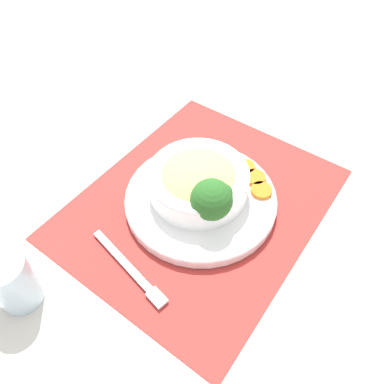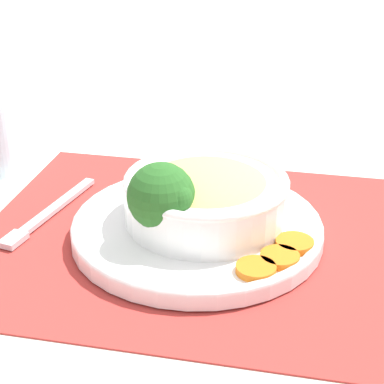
{
  "view_description": "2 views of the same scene",
  "coord_description": "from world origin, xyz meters",
  "px_view_note": "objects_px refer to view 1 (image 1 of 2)",
  "views": [
    {
      "loc": [
        0.35,
        0.27,
        0.56
      ],
      "look_at": [
        0.02,
        -0.01,
        0.05
      ],
      "focal_mm": 35.0,
      "sensor_mm": 36.0,
      "label": 1
    },
    {
      "loc": [
        -0.16,
        0.61,
        0.37
      ],
      "look_at": [
        0.01,
        -0.01,
        0.05
      ],
      "focal_mm": 60.0,
      "sensor_mm": 36.0,
      "label": 2
    }
  ],
  "objects_px": {
    "bowl": "(198,180)",
    "fork": "(135,274)",
    "broccoli_floret": "(212,200)",
    "water_glass": "(14,283)"
  },
  "relations": [
    {
      "from": "bowl",
      "to": "fork",
      "type": "relative_size",
      "value": 1.01
    },
    {
      "from": "broccoli_floret",
      "to": "fork",
      "type": "distance_m",
      "value": 0.18
    },
    {
      "from": "bowl",
      "to": "water_glass",
      "type": "height_order",
      "value": "water_glass"
    },
    {
      "from": "bowl",
      "to": "fork",
      "type": "height_order",
      "value": "bowl"
    },
    {
      "from": "bowl",
      "to": "water_glass",
      "type": "xyz_separation_m",
      "value": [
        0.33,
        -0.09,
        -0.01
      ]
    },
    {
      "from": "broccoli_floret",
      "to": "water_glass",
      "type": "height_order",
      "value": "broccoli_floret"
    },
    {
      "from": "broccoli_floret",
      "to": "fork",
      "type": "bearing_deg",
      "value": -10.89
    },
    {
      "from": "water_glass",
      "to": "fork",
      "type": "relative_size",
      "value": 0.54
    },
    {
      "from": "bowl",
      "to": "water_glass",
      "type": "relative_size",
      "value": 1.88
    },
    {
      "from": "broccoli_floret",
      "to": "bowl",
      "type": "bearing_deg",
      "value": -120.99
    }
  ]
}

